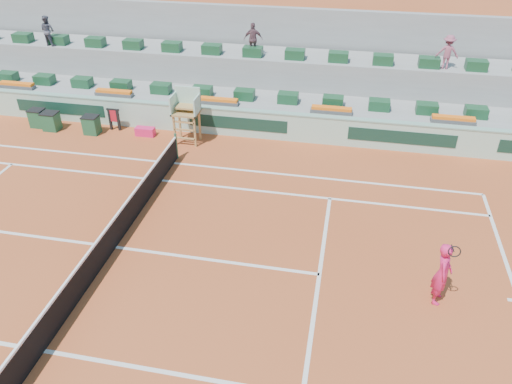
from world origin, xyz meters
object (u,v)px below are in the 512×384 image
(player_bag, at_px, (145,131))
(umpire_chair, at_px, (186,108))
(drink_cooler_a, at_px, (91,125))
(tennis_player, at_px, (442,273))

(player_bag, relative_size, umpire_chair, 0.36)
(umpire_chair, height_order, drink_cooler_a, umpire_chair)
(player_bag, xyz_separation_m, umpire_chair, (2.08, -0.16, 1.35))
(umpire_chair, relative_size, drink_cooler_a, 2.86)
(player_bag, relative_size, drink_cooler_a, 1.02)
(umpire_chair, bearing_deg, drink_cooler_a, -178.54)
(drink_cooler_a, xyz_separation_m, tennis_player, (14.13, -7.76, 0.53))
(drink_cooler_a, bearing_deg, umpire_chair, 1.46)
(umpire_chair, bearing_deg, tennis_player, -39.25)
(tennis_player, bearing_deg, umpire_chair, 140.75)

